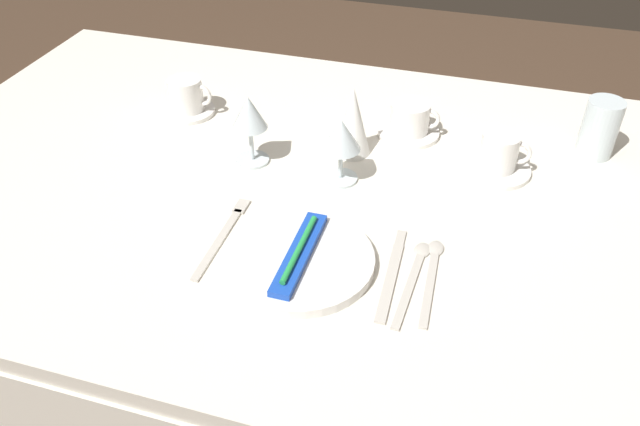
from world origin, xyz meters
name	(u,v)px	position (x,y,z in m)	size (l,w,h in m)	color
ground_plane	(324,410)	(0.00, 0.00, 0.00)	(6.00, 6.00, 0.00)	#4C3828
dining_table	(325,217)	(0.00, 0.00, 0.66)	(1.80, 1.11, 0.74)	silver
dinner_plate	(299,260)	(0.02, -0.23, 0.75)	(0.25, 0.25, 0.02)	white
toothbrush_package	(299,253)	(0.02, -0.23, 0.77)	(0.04, 0.21, 0.02)	blue
fork_outer	(224,234)	(-0.13, -0.20, 0.74)	(0.02, 0.23, 0.00)	beige
dinner_knife	(391,276)	(0.18, -0.22, 0.74)	(0.03, 0.23, 0.00)	beige
spoon_soup	(414,273)	(0.21, -0.20, 0.74)	(0.03, 0.21, 0.01)	beige
spoon_dessert	(432,271)	(0.24, -0.19, 0.74)	(0.03, 0.21, 0.01)	beige
saucer_left	(495,169)	(0.32, 0.14, 0.74)	(0.14, 0.14, 0.01)	white
coffee_cup_left	(500,152)	(0.32, 0.14, 0.79)	(0.10, 0.07, 0.07)	white
saucer_right	(188,111)	(-0.39, 0.18, 0.74)	(0.12, 0.12, 0.01)	white
coffee_cup_right	(187,94)	(-0.38, 0.18, 0.79)	(0.10, 0.08, 0.07)	white
saucer_far	(408,132)	(0.12, 0.24, 0.74)	(0.14, 0.14, 0.01)	white
coffee_cup_far	(410,117)	(0.12, 0.24, 0.78)	(0.11, 0.09, 0.07)	white
wine_glass_centre	(341,138)	(0.02, 0.03, 0.84)	(0.08, 0.08, 0.14)	silver
wine_glass_left	(249,117)	(-0.17, 0.04, 0.85)	(0.07, 0.07, 0.15)	silver
drink_tumbler	(599,132)	(0.51, 0.27, 0.79)	(0.07, 0.07, 0.12)	silver
napkin_folded	(353,121)	(0.02, 0.13, 0.81)	(0.08, 0.08, 0.15)	white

